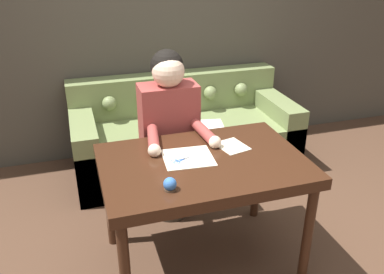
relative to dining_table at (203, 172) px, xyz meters
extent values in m
plane|color=#4C3323|center=(0.12, -0.03, -0.67)|extent=(16.00, 16.00, 0.00)
cube|color=#474238|center=(0.12, 1.75, 0.63)|extent=(8.00, 0.06, 2.60)
cube|color=#381E11|center=(0.00, 0.00, 0.05)|extent=(1.21, 0.82, 0.07)
cylinder|color=#381E11|center=(0.54, -0.35, -0.33)|extent=(0.06, 0.06, 0.68)
cylinder|color=#381E11|center=(-0.54, 0.35, -0.33)|extent=(0.06, 0.06, 0.68)
cylinder|color=#381E11|center=(0.54, 0.35, -0.33)|extent=(0.06, 0.06, 0.68)
cube|color=olive|center=(0.25, 1.25, -0.45)|extent=(1.99, 0.90, 0.44)
cube|color=olive|center=(0.25, 1.59, -0.05)|extent=(1.99, 0.22, 0.37)
cube|color=olive|center=(-0.64, 1.25, -0.37)|extent=(0.20, 0.90, 0.60)
cube|color=olive|center=(1.14, 1.25, -0.37)|extent=(0.20, 0.90, 0.60)
sphere|color=olive|center=(-0.38, 1.46, -0.05)|extent=(0.13, 0.13, 0.13)
sphere|color=olive|center=(-0.07, 1.46, -0.05)|extent=(0.13, 0.13, 0.13)
sphere|color=olive|center=(0.25, 1.46, -0.05)|extent=(0.13, 0.13, 0.13)
sphere|color=olive|center=(0.57, 1.46, -0.05)|extent=(0.13, 0.13, 0.13)
sphere|color=olive|center=(0.89, 1.46, -0.05)|extent=(0.13, 0.13, 0.13)
cube|color=white|center=(0.41, 1.14, -0.23)|extent=(0.37, 0.31, 0.00)
cylinder|color=#33281E|center=(-0.06, 0.57, -0.43)|extent=(0.28, 0.28, 0.47)
cube|color=#993D38|center=(-0.06, 0.57, 0.09)|extent=(0.40, 0.22, 0.57)
sphere|color=beige|center=(-0.06, 0.55, 0.47)|extent=(0.22, 0.22, 0.22)
sphere|color=black|center=(-0.06, 0.58, 0.50)|extent=(0.22, 0.22, 0.22)
cylinder|color=#993D38|center=(-0.23, 0.30, 0.12)|extent=(0.12, 0.33, 0.07)
sphere|color=beige|center=(-0.26, 0.14, 0.12)|extent=(0.08, 0.08, 0.08)
cylinder|color=#993D38|center=(0.11, 0.30, 0.12)|extent=(0.09, 0.33, 0.07)
sphere|color=beige|center=(0.12, 0.14, 0.12)|extent=(0.08, 0.08, 0.08)
cube|color=beige|center=(-0.08, 0.05, 0.08)|extent=(0.31, 0.29, 0.00)
cube|color=beige|center=(0.23, 0.12, 0.08)|extent=(0.20, 0.23, 0.00)
cube|color=silver|center=(-0.05, 0.07, 0.08)|extent=(0.10, 0.06, 0.00)
cube|color=#2D569E|center=(-0.13, 0.03, 0.08)|extent=(0.07, 0.04, 0.00)
torus|color=#2D569E|center=(-0.16, 0.01, 0.08)|extent=(0.04, 0.04, 0.01)
cube|color=silver|center=(-0.04, 0.05, 0.08)|extent=(0.11, 0.02, 0.00)
cube|color=#2D569E|center=(-0.13, 0.04, 0.08)|extent=(0.07, 0.02, 0.00)
torus|color=#2D569E|center=(-0.16, 0.04, 0.08)|extent=(0.04, 0.04, 0.01)
cylinder|color=silver|center=(-0.10, 0.04, 0.08)|extent=(0.01, 0.01, 0.01)
cylinder|color=#4C3828|center=(-0.27, -0.25, 0.09)|extent=(0.06, 0.06, 0.01)
sphere|color=#3366B2|center=(-0.27, -0.25, 0.12)|extent=(0.07, 0.07, 0.07)
camera|label=1|loc=(-0.69, -1.99, 1.23)|focal=38.00mm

